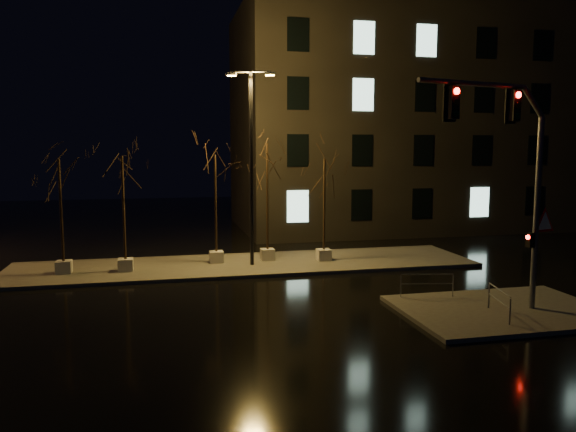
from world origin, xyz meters
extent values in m
plane|color=black|center=(0.00, 0.00, 0.00)|extent=(90.00, 90.00, 0.00)
cube|color=#45423D|center=(0.00, 6.00, 0.07)|extent=(22.00, 5.00, 0.15)
cube|color=#45423D|center=(7.50, -3.50, 0.07)|extent=(7.00, 5.00, 0.15)
cube|color=black|center=(14.00, 18.00, 7.50)|extent=(25.00, 12.00, 15.00)
cube|color=#B2AFA6|center=(-8.17, 5.66, 0.43)|extent=(0.65, 0.65, 0.55)
cylinder|color=black|center=(-8.17, 5.66, 2.94)|extent=(0.11, 0.11, 4.49)
cube|color=#B2AFA6|center=(-5.54, 5.55, 0.43)|extent=(0.65, 0.65, 0.55)
cylinder|color=black|center=(-5.54, 5.55, 3.00)|extent=(0.11, 0.11, 4.60)
cube|color=#B2AFA6|center=(-1.38, 6.52, 0.43)|extent=(0.65, 0.65, 0.55)
cylinder|color=black|center=(-1.38, 6.52, 3.02)|extent=(0.11, 0.11, 4.64)
cube|color=#B2AFA6|center=(1.15, 6.59, 0.43)|extent=(0.65, 0.65, 0.55)
cylinder|color=black|center=(1.15, 6.59, 3.29)|extent=(0.11, 0.11, 5.18)
cube|color=#B2AFA6|center=(3.83, 5.89, 0.43)|extent=(0.65, 0.65, 0.55)
cylinder|color=black|center=(3.83, 5.89, 2.92)|extent=(0.11, 0.11, 4.44)
cylinder|color=slate|center=(8.49, -3.68, 3.41)|extent=(0.20, 0.20, 6.52)
cylinder|color=slate|center=(5.50, -4.46, 7.59)|extent=(4.25, 1.24, 0.15)
cube|color=black|center=(7.23, -4.01, 6.99)|extent=(0.38, 0.31, 0.98)
cube|color=black|center=(4.71, -4.66, 6.99)|extent=(0.38, 0.31, 0.98)
cube|color=black|center=(8.26, -3.74, 2.54)|extent=(0.28, 0.25, 0.49)
cone|color=red|center=(8.82, -3.65, 3.09)|extent=(1.10, 0.32, 1.13)
sphere|color=#FF0C07|center=(8.49, -3.68, 7.31)|extent=(0.20, 0.20, 0.20)
cylinder|color=black|center=(0.22, 5.64, 4.62)|extent=(0.18, 0.18, 8.94)
cylinder|color=black|center=(0.22, 5.64, 9.09)|extent=(1.88, 0.75, 0.09)
cube|color=#FFAC32|center=(-0.62, 5.94, 8.96)|extent=(0.51, 0.39, 0.18)
cube|color=#FFAC32|center=(1.06, 5.33, 8.96)|extent=(0.51, 0.39, 0.18)
cylinder|color=slate|center=(4.69, -1.31, 0.55)|extent=(0.04, 0.04, 0.80)
cylinder|color=slate|center=(6.61, -1.69, 0.55)|extent=(0.04, 0.04, 0.80)
cylinder|color=slate|center=(5.65, -1.50, 0.99)|extent=(1.92, 0.41, 0.04)
cylinder|color=slate|center=(5.65, -1.50, 0.64)|extent=(1.92, 0.41, 0.04)
cylinder|color=slate|center=(6.63, -5.16, 0.57)|extent=(0.05, 0.05, 0.83)
cylinder|color=slate|center=(7.03, -3.36, 0.57)|extent=(0.05, 0.05, 0.83)
cylinder|color=slate|center=(6.83, -4.26, 1.03)|extent=(0.44, 1.81, 0.04)
cylinder|color=slate|center=(6.83, -4.26, 0.66)|extent=(0.44, 1.81, 0.04)
camera|label=1|loc=(-3.88, -20.21, 5.63)|focal=35.00mm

